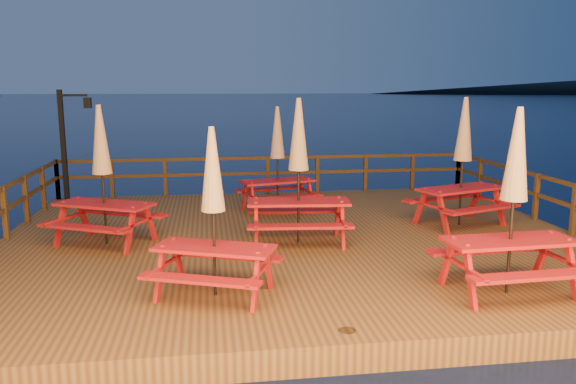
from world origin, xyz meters
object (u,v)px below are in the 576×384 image
Objects in this scene: picnic_table_1 at (298,169)px; picnic_table_2 at (102,173)px; lamp_post at (69,135)px; picnic_table_0 at (463,160)px.

picnic_table_1 reaches higher than picnic_table_2.
lamp_post reaches higher than picnic_table_1.
picnic_table_2 is (-7.64, -0.44, -0.06)m from picnic_table_0.
picnic_table_2 is at bearing 164.09° from picnic_table_0.
picnic_table_2 is at bearing 178.30° from picnic_table_1.
picnic_table_1 is at bearing 174.30° from picnic_table_0.
lamp_post is 1.05× the size of picnic_table_1.
lamp_post reaches higher than picnic_table_2.
picnic_table_2 is (-3.80, 0.48, -0.07)m from picnic_table_1.
picnic_table_1 is (-3.84, -0.92, 0.01)m from picnic_table_0.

